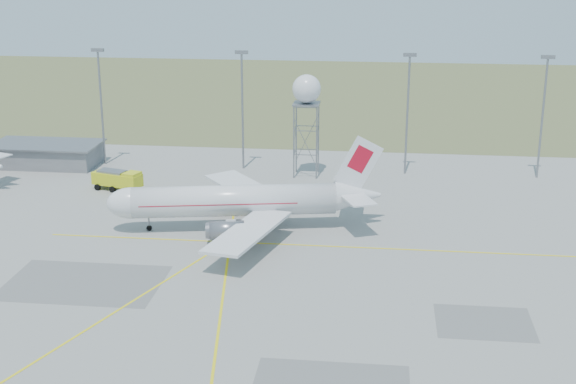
# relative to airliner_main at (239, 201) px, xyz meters

# --- Properties ---
(ground) EXTENTS (400.00, 400.00, 0.00)m
(ground) POSITION_rel_airliner_main_xyz_m (5.31, -35.46, -3.94)
(ground) COLOR #9A9A95
(ground) RESTS_ON ground
(grass_strip) EXTENTS (400.00, 120.00, 0.03)m
(grass_strip) POSITION_rel_airliner_main_xyz_m (5.31, 104.54, -3.92)
(grass_strip) COLOR #586336
(grass_strip) RESTS_ON ground
(building_grey) EXTENTS (19.00, 10.00, 3.90)m
(building_grey) POSITION_rel_airliner_main_xyz_m (-39.69, 28.54, -1.96)
(building_grey) COLOR gray
(building_grey) RESTS_ON ground
(mast_a) EXTENTS (2.20, 0.50, 20.50)m
(mast_a) POSITION_rel_airliner_main_xyz_m (-29.69, 30.54, 8.13)
(mast_a) COLOR gray
(mast_a) RESTS_ON ground
(mast_b) EXTENTS (2.20, 0.50, 20.50)m
(mast_b) POSITION_rel_airliner_main_xyz_m (-4.69, 30.54, 8.13)
(mast_b) COLOR gray
(mast_b) RESTS_ON ground
(mast_c) EXTENTS (2.20, 0.50, 20.50)m
(mast_c) POSITION_rel_airliner_main_xyz_m (23.31, 30.54, 8.13)
(mast_c) COLOR gray
(mast_c) RESTS_ON ground
(mast_d) EXTENTS (2.20, 0.50, 20.50)m
(mast_d) POSITION_rel_airliner_main_xyz_m (45.31, 30.54, 8.13)
(mast_d) COLOR gray
(mast_d) RESTS_ON ground
(airliner_main) EXTENTS (37.61, 36.05, 12.85)m
(airliner_main) POSITION_rel_airliner_main_xyz_m (0.00, 0.00, 0.00)
(airliner_main) COLOR silver
(airliner_main) RESTS_ON ground
(radar_tower) EXTENTS (4.74, 4.74, 17.15)m
(radar_tower) POSITION_rel_airliner_main_xyz_m (6.63, 27.40, 5.69)
(radar_tower) COLOR gray
(radar_tower) RESTS_ON ground
(fire_truck) EXTENTS (8.58, 5.17, 3.25)m
(fire_truck) POSITION_rel_airliner_main_xyz_m (-22.21, 15.35, -2.37)
(fire_truck) COLOR #C9CD18
(fire_truck) RESTS_ON ground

